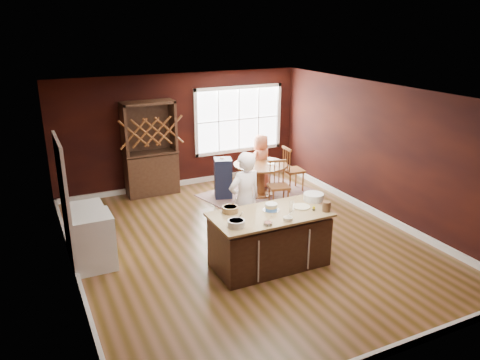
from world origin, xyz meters
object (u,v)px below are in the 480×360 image
object	(u,v)px
chair_east	(293,168)
chair_north	(255,163)
high_chair	(223,177)
dining_table	(260,173)
chair_south	(279,184)
seated_woman	(261,162)
hutch	(150,149)
baker	(245,201)
dryer	(87,228)
kitchen_island	(269,241)
washer	(93,241)
layer_cake	(271,207)
toddler	(224,161)

from	to	relation	value
chair_east	chair_north	xyz separation A→B (m)	(-0.57, 0.88, -0.04)
chair_east	high_chair	distance (m)	1.71
dining_table	chair_south	size ratio (longest dim) A/B	1.20
chair_east	seated_woman	distance (m)	0.78
high_chair	hutch	size ratio (longest dim) A/B	0.44
baker	hutch	bearing A→B (deg)	-86.77
baker	high_chair	bearing A→B (deg)	-114.13
chair_north	dryer	size ratio (longest dim) A/B	1.18
kitchen_island	washer	size ratio (longest dim) A/B	2.06
washer	seated_woman	bearing A→B (deg)	27.25
high_chair	hutch	bearing A→B (deg)	164.09
dining_table	washer	world-z (taller)	washer
baker	dryer	size ratio (longest dim) A/B	2.06
hutch	layer_cake	bearing A→B (deg)	-77.58
layer_cake	chair_south	size ratio (longest dim) A/B	0.28
kitchen_island	dryer	world-z (taller)	kitchen_island
chair_east	dryer	bearing A→B (deg)	106.08
toddler	dryer	distance (m)	3.60
dining_table	high_chair	world-z (taller)	high_chair
chair_east	toddler	distance (m)	1.68
kitchen_island	dining_table	distance (m)	3.27
chair_east	high_chair	bearing A→B (deg)	84.10
toddler	dryer	world-z (taller)	toddler
kitchen_island	layer_cake	bearing A→B (deg)	52.16
baker	dryer	world-z (taller)	baker
chair_east	hutch	bearing A→B (deg)	71.98
toddler	washer	bearing A→B (deg)	-146.97
layer_cake	seated_woman	size ratio (longest dim) A/B	0.21
layer_cake	seated_woman	bearing A→B (deg)	64.31
washer	hutch	bearing A→B (deg)	58.59
chair_north	baker	bearing A→B (deg)	25.42
chair_north	seated_woman	world-z (taller)	seated_woman
dining_table	baker	size ratio (longest dim) A/B	0.69
chair_east	hutch	distance (m)	3.35
kitchen_island	chair_south	distance (m)	2.57
chair_east	washer	xyz separation A→B (m)	(-4.87, -1.73, -0.08)
seated_woman	hutch	size ratio (longest dim) A/B	0.61
chair_east	chair_north	distance (m)	1.05
kitchen_island	washer	bearing A→B (deg)	155.55
baker	washer	world-z (taller)	baker
layer_cake	chair_north	world-z (taller)	layer_cake
dining_table	chair_south	bearing A→B (deg)	-88.57
dining_table	seated_woman	world-z (taller)	seated_woman
chair_south	seated_woman	world-z (taller)	seated_woman
chair_north	toddler	xyz separation A→B (m)	(-1.05, -0.49, 0.31)
high_chair	chair_south	bearing A→B (deg)	-33.17
dining_table	high_chair	size ratio (longest dim) A/B	1.29
layer_cake	chair_east	bearing A→B (deg)	51.99
layer_cake	dryer	distance (m)	3.23
dining_table	chair_east	distance (m)	0.87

